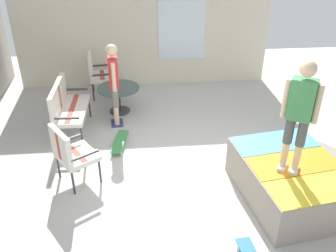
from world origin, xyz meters
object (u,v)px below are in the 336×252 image
object	(u,v)px
patio_chair_near_house	(97,71)
person_skater	(300,110)
skateboard_by_bench	(120,142)
patio_bench	(66,104)
person_watching	(114,80)
patio_chair_by_wall	(69,151)
skate_ramp	(292,180)
patio_table	(119,95)

from	to	relation	value
patio_chair_near_house	person_skater	distance (m)	5.13
person_skater	skateboard_by_bench	world-z (taller)	person_skater
patio_bench	person_watching	world-z (taller)	person_watching
patio_chair_near_house	patio_chair_by_wall	distance (m)	3.23
person_skater	skate_ramp	bearing A→B (deg)	-49.59
patio_bench	patio_chair_near_house	world-z (taller)	same
person_watching	skateboard_by_bench	distance (m)	1.22
patio_bench	patio_chair_by_wall	size ratio (longest dim) A/B	1.24
patio_bench	person_watching	size ratio (longest dim) A/B	0.74
patio_bench	patio_table	size ratio (longest dim) A/B	1.41
patio_chair_by_wall	patio_table	bearing A→B (deg)	-16.29
patio_chair_near_house	skateboard_by_bench	size ratio (longest dim) A/B	1.24
person_watching	skateboard_by_bench	xyz separation A→B (m)	(-0.81, -0.07, -0.91)
skate_ramp	patio_bench	size ratio (longest dim) A/B	1.94
skateboard_by_bench	person_skater	bearing A→B (deg)	-126.14
person_watching	person_skater	distance (m)	3.72
person_skater	patio_chair_near_house	bearing A→B (deg)	36.95
patio_chair_near_house	patio_table	size ratio (longest dim) A/B	1.13
patio_chair_near_house	patio_table	xyz separation A→B (m)	(-0.84, -0.51, -0.21)
skateboard_by_bench	patio_chair_by_wall	bearing A→B (deg)	144.83
patio_chair_near_house	skate_ramp	bearing A→B (deg)	-140.44
patio_chair_by_wall	patio_table	distance (m)	2.49
person_skater	person_watching	bearing A→B (deg)	44.25
skate_ramp	patio_chair_by_wall	bearing A→B (deg)	79.23
skateboard_by_bench	patio_chair_near_house	bearing A→B (deg)	13.63
skateboard_by_bench	person_watching	bearing A→B (deg)	5.11
patio_bench	person_watching	xyz separation A→B (m)	(0.21, -0.94, 0.38)
skate_ramp	patio_table	size ratio (longest dim) A/B	2.73
skate_ramp	patio_table	world-z (taller)	skate_ramp
patio_bench	patio_chair_near_house	xyz separation A→B (m)	(1.60, -0.48, -0.00)
patio_table	person_watching	world-z (taller)	person_watching
skate_ramp	patio_chair_near_house	distance (m)	5.03
person_watching	person_skater	bearing A→B (deg)	-135.75
skate_ramp	patio_table	distance (m)	4.05
person_skater	skateboard_by_bench	bearing A→B (deg)	53.86
patio_bench	skateboard_by_bench	world-z (taller)	patio_bench
patio_chair_by_wall	skateboard_by_bench	distance (m)	1.36
patio_chair_near_house	skateboard_by_bench	xyz separation A→B (m)	(-2.20, -0.53, -0.53)
patio_chair_near_house	person_skater	xyz separation A→B (m)	(-4.02, -3.02, 1.00)
skate_ramp	person_watching	xyz separation A→B (m)	(2.48, 2.74, 0.67)
person_skater	patio_table	bearing A→B (deg)	38.37
patio_chair_by_wall	patio_chair_near_house	bearing A→B (deg)	-3.35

